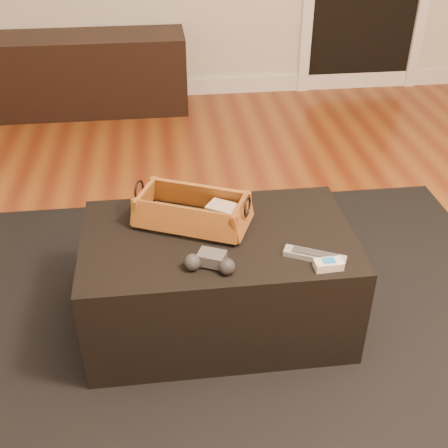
{
  "coord_description": "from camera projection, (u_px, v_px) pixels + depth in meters",
  "views": [
    {
      "loc": [
        -0.3,
        -1.55,
        1.6
      ],
      "look_at": [
        -0.1,
        0.11,
        0.49
      ],
      "focal_mm": 45.0,
      "sensor_mm": 36.0,
      "label": 1
    }
  ],
  "objects": [
    {
      "name": "silver_remote",
      "position": [
        315.0,
        256.0,
        1.93
      ],
      "size": [
        0.21,
        0.14,
        0.02
      ],
      "color": "gray",
      "rests_on": "ottoman"
    },
    {
      "name": "cloth_bundle",
      "position": [
        223.0,
        213.0,
        2.1
      ],
      "size": [
        0.14,
        0.13,
        0.06
      ],
      "primitive_type": "cube",
      "rotation": [
        0.0,
        0.0,
        -0.59
      ],
      "color": "tan",
      "rests_on": "wicker_basket"
    },
    {
      "name": "media_cabinet",
      "position": [
        89.0,
        74.0,
        4.04
      ],
      "size": [
        1.38,
        0.45,
        0.54
      ],
      "primitive_type": "cube",
      "color": "black",
      "rests_on": "floor"
    },
    {
      "name": "tv_remote",
      "position": [
        186.0,
        219.0,
        2.1
      ],
      "size": [
        0.23,
        0.12,
        0.02
      ],
      "primitive_type": "cube",
      "rotation": [
        0.0,
        0.0,
        -0.31
      ],
      "color": "black",
      "rests_on": "wicker_basket"
    },
    {
      "name": "area_rug",
      "position": [
        220.0,
        329.0,
        2.25
      ],
      "size": [
        2.6,
        2.0,
        0.01
      ],
      "primitive_type": "cube",
      "color": "black",
      "rests_on": "floor"
    },
    {
      "name": "cream_gadget",
      "position": [
        328.0,
        264.0,
        1.88
      ],
      "size": [
        0.1,
        0.05,
        0.04
      ],
      "color": "beige",
      "rests_on": "ottoman"
    },
    {
      "name": "wicker_basket",
      "position": [
        192.0,
        212.0,
        2.09
      ],
      "size": [
        0.47,
        0.37,
        0.15
      ],
      "color": "olive",
      "rests_on": "ottoman"
    },
    {
      "name": "game_controller",
      "position": [
        210.0,
        262.0,
        1.88
      ],
      "size": [
        0.18,
        0.13,
        0.06
      ],
      "color": "#3E3E41",
      "rests_on": "ottoman"
    },
    {
      "name": "floor",
      "position": [
        253.0,
        344.0,
        2.2
      ],
      "size": [
        5.0,
        5.5,
        0.01
      ],
      "primitive_type": "cube",
      "color": "brown",
      "rests_on": "ground"
    },
    {
      "name": "ottoman",
      "position": [
        218.0,
        279.0,
        2.17
      ],
      "size": [
        1.0,
        0.6,
        0.42
      ],
      "primitive_type": "cube",
      "color": "black",
      "rests_on": "area_rug"
    },
    {
      "name": "baseboard",
      "position": [
        196.0,
        87.0,
        4.42
      ],
      "size": [
        5.0,
        0.04,
        0.12
      ],
      "primitive_type": "cube",
      "color": "white",
      "rests_on": "floor"
    }
  ]
}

